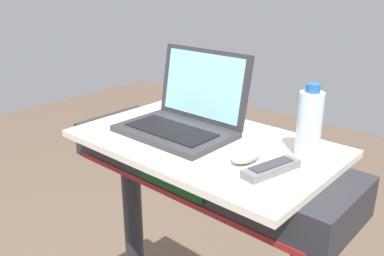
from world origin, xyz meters
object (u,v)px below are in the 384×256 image
(laptop, at_px, (184,116))
(water_bottle, at_px, (309,124))
(computer_mouse, at_px, (246,155))
(tv_remote, at_px, (271,168))

(laptop, bearing_deg, water_bottle, 13.98)
(laptop, height_order, computer_mouse, laptop)
(water_bottle, distance_m, tv_remote, 0.17)
(water_bottle, xyz_separation_m, tv_remote, (-0.02, -0.15, -0.08))
(computer_mouse, distance_m, tv_remote, 0.08)
(laptop, height_order, tv_remote, laptop)
(laptop, height_order, water_bottle, laptop)
(laptop, distance_m, water_bottle, 0.38)
(laptop, relative_size, computer_mouse, 3.35)
(laptop, bearing_deg, computer_mouse, -9.80)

